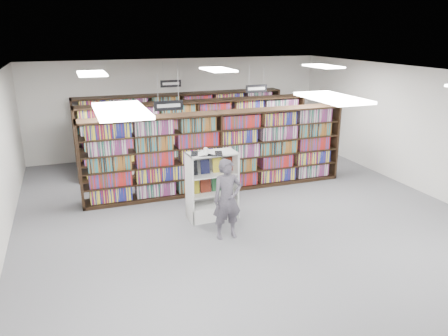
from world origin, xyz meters
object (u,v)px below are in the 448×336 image
object	(u,v)px
endcap_display	(212,196)
shopper	(227,199)
bookshelf_row_near	(218,152)
open_book	(206,153)

from	to	relation	value
endcap_display	shopper	bearing A→B (deg)	-93.05
shopper	bookshelf_row_near	bearing A→B (deg)	75.01
endcap_display	open_book	distance (m)	1.08
bookshelf_row_near	endcap_display	bearing A→B (deg)	-114.30
open_book	endcap_display	bearing A→B (deg)	53.23
endcap_display	shopper	world-z (taller)	shopper
open_book	shopper	xyz separation A→B (m)	(0.12, -0.97, -0.73)
endcap_display	shopper	distance (m)	1.13
open_book	shopper	size ratio (longest dim) A/B	0.45
bookshelf_row_near	endcap_display	distance (m)	1.86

